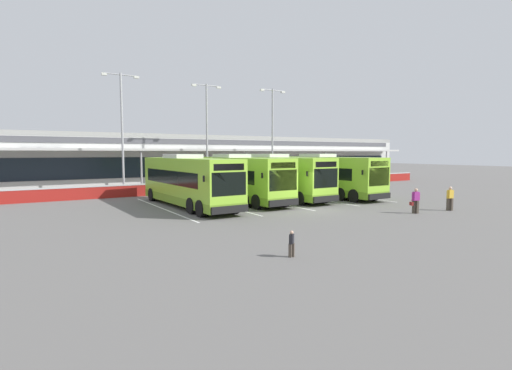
% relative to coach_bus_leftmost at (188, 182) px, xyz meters
% --- Properties ---
extents(ground_plane, '(200.00, 200.00, 0.00)m').
position_rel_coach_bus_leftmost_xyz_m(ground_plane, '(6.47, -5.90, -1.79)').
color(ground_plane, '#605E5B').
extents(terminal_building, '(70.00, 13.00, 6.00)m').
position_rel_coach_bus_leftmost_xyz_m(terminal_building, '(6.47, 21.00, 1.23)').
color(terminal_building, silver).
rests_on(terminal_building, ground).
extents(red_barrier_wall, '(60.00, 0.40, 1.10)m').
position_rel_coach_bus_leftmost_xyz_m(red_barrier_wall, '(6.47, 8.60, -1.23)').
color(red_barrier_wall, maroon).
rests_on(red_barrier_wall, ground).
extents(coach_bus_leftmost, '(3.14, 12.21, 3.78)m').
position_rel_coach_bus_leftmost_xyz_m(coach_bus_leftmost, '(0.00, 0.00, 0.00)').
color(coach_bus_leftmost, '#8CC633').
rests_on(coach_bus_leftmost, ground).
extents(coach_bus_left_centre, '(3.14, 12.21, 3.78)m').
position_rel_coach_bus_leftmost_xyz_m(coach_bus_left_centre, '(4.53, 0.84, 0.00)').
color(coach_bus_left_centre, '#8CC633').
rests_on(coach_bus_left_centre, ground).
extents(coach_bus_centre, '(3.14, 12.21, 3.78)m').
position_rel_coach_bus_leftmost_xyz_m(coach_bus_centre, '(8.35, 0.89, 0.00)').
color(coach_bus_centre, '#8CC633').
rests_on(coach_bus_centre, ground).
extents(coach_bus_right_centre, '(3.14, 12.21, 3.78)m').
position_rel_coach_bus_leftmost_xyz_m(coach_bus_right_centre, '(12.99, 0.02, 0.00)').
color(coach_bus_right_centre, '#8CC633').
rests_on(coach_bus_right_centre, ground).
extents(bay_stripe_far_west, '(0.14, 13.00, 0.01)m').
position_rel_coach_bus_leftmost_xyz_m(bay_stripe_far_west, '(-1.93, 0.10, -1.78)').
color(bay_stripe_far_west, silver).
rests_on(bay_stripe_far_west, ground).
extents(bay_stripe_west, '(0.14, 13.00, 0.01)m').
position_rel_coach_bus_leftmost_xyz_m(bay_stripe_west, '(2.27, 0.10, -1.78)').
color(bay_stripe_west, silver).
rests_on(bay_stripe_west, ground).
extents(bay_stripe_mid_west, '(0.14, 13.00, 0.01)m').
position_rel_coach_bus_leftmost_xyz_m(bay_stripe_mid_west, '(6.47, 0.10, -1.78)').
color(bay_stripe_mid_west, silver).
rests_on(bay_stripe_mid_west, ground).
extents(bay_stripe_centre, '(0.14, 13.00, 0.01)m').
position_rel_coach_bus_leftmost_xyz_m(bay_stripe_centre, '(10.67, 0.10, -1.78)').
color(bay_stripe_centre, silver).
rests_on(bay_stripe_centre, ground).
extents(bay_stripe_mid_east, '(0.14, 13.00, 0.01)m').
position_rel_coach_bus_leftmost_xyz_m(bay_stripe_mid_east, '(14.87, 0.10, -1.78)').
color(bay_stripe_mid_east, silver).
rests_on(bay_stripe_mid_east, ground).
extents(pedestrian_with_handbag, '(0.64, 0.46, 1.62)m').
position_rel_coach_bus_leftmost_xyz_m(pedestrian_with_handbag, '(11.23, -10.61, -0.93)').
color(pedestrian_with_handbag, '#4C4238').
rests_on(pedestrian_with_handbag, ground).
extents(pedestrian_in_dark_coat, '(0.54, 0.36, 1.62)m').
position_rel_coach_bus_leftmost_xyz_m(pedestrian_in_dark_coat, '(14.26, -11.07, -0.91)').
color(pedestrian_in_dark_coat, '#4C4238').
rests_on(pedestrian_in_dark_coat, ground).
extents(pedestrian_child, '(0.31, 0.24, 1.00)m').
position_rel_coach_bus_leftmost_xyz_m(pedestrian_child, '(-1.78, -14.70, -1.24)').
color(pedestrian_child, '#4C4238').
rests_on(pedestrian_child, ground).
extents(lamp_post_west, '(3.24, 0.28, 11.00)m').
position_rel_coach_bus_leftmost_xyz_m(lamp_post_west, '(-2.24, 10.14, 4.50)').
color(lamp_post_west, '#9E9EA3').
rests_on(lamp_post_west, ground).
extents(lamp_post_centre, '(3.24, 0.28, 11.00)m').
position_rel_coach_bus_leftmost_xyz_m(lamp_post_centre, '(6.59, 11.14, 4.50)').
color(lamp_post_centre, '#9E9EA3').
rests_on(lamp_post_centre, ground).
extents(lamp_post_east, '(3.24, 0.28, 11.00)m').
position_rel_coach_bus_leftmost_xyz_m(lamp_post_east, '(14.18, 10.10, 4.50)').
color(lamp_post_east, '#9E9EA3').
rests_on(lamp_post_east, ground).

